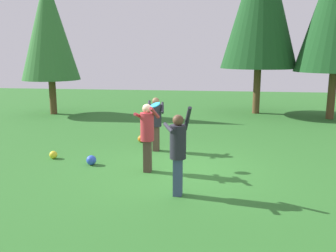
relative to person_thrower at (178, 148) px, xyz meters
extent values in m
plane|color=#2D6B28|center=(-0.25, 1.63, -1.03)|extent=(40.00, 40.00, 0.00)
cube|color=#38476B|center=(0.00, 0.00, -0.63)|extent=(0.19, 0.22, 0.81)
cylinder|color=#23232D|center=(0.00, 0.00, 0.12)|extent=(0.34, 0.34, 0.70)
sphere|color=brown|center=(0.00, 0.00, 0.58)|extent=(0.23, 0.23, 0.23)
cylinder|color=#23232D|center=(-0.19, -0.08, 0.43)|extent=(0.30, 0.59, 0.13)
cylinder|color=#23232D|center=(0.19, 0.08, 0.60)|extent=(0.22, 0.38, 0.55)
cube|color=#4C382D|center=(-1.04, 3.43, -0.65)|extent=(0.19, 0.22, 0.77)
cylinder|color=#23232D|center=(-1.04, 3.43, 0.07)|extent=(0.34, 0.34, 0.67)
sphere|color=#8C6647|center=(-1.04, 3.43, 0.50)|extent=(0.22, 0.22, 0.22)
cylinder|color=#23232D|center=(-0.84, 3.46, 0.30)|extent=(0.16, 0.56, 0.30)
cylinder|color=#23232D|center=(-1.24, 3.40, 0.38)|extent=(0.17, 0.57, 0.23)
cube|color=#4C382D|center=(-0.92, 1.44, -0.63)|extent=(0.19, 0.22, 0.81)
cylinder|color=#B72D38|center=(-0.92, 1.44, 0.13)|extent=(0.34, 0.34, 0.70)
sphere|color=beige|center=(-0.92, 1.44, 0.58)|extent=(0.23, 0.23, 0.23)
cylinder|color=#B72D38|center=(-1.12, 1.47, 0.38)|extent=(0.18, 0.60, 0.27)
cylinder|color=#B72D38|center=(-0.72, 1.40, 0.48)|extent=(0.18, 0.56, 0.37)
cylinder|color=#2393D1|center=(-0.82, 2.02, 0.59)|extent=(0.37, 0.37, 0.14)
sphere|color=orange|center=(-1.71, 4.42, -0.91)|extent=(0.24, 0.24, 0.24)
sphere|color=yellow|center=(-3.80, 2.20, -0.92)|extent=(0.22, 0.22, 0.22)
sphere|color=blue|center=(-2.52, 1.77, -0.90)|extent=(0.26, 0.26, 0.26)
cylinder|color=brown|center=(5.91, 9.93, 0.90)|extent=(0.34, 0.34, 3.87)
cylinder|color=brown|center=(-7.19, 9.52, 0.49)|extent=(0.33, 0.33, 3.05)
cone|color=#337033|center=(-7.19, 9.52, 3.09)|extent=(2.75, 2.75, 4.89)
cylinder|color=brown|center=(2.72, 11.07, 0.99)|extent=(0.34, 0.34, 4.05)
camera|label=1|loc=(0.76, -7.15, 1.91)|focal=38.58mm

